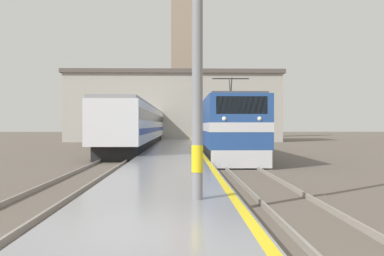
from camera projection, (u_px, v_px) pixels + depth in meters
The scene contains 9 objects.
ground_plane at pixel (175, 150), 36.89m from camera, with size 200.00×200.00×0.00m, color #60564C.
platform at pixel (174, 151), 31.89m from camera, with size 3.69×140.00×0.40m.
rail_track_near at pixel (220, 153), 31.96m from camera, with size 2.83×140.00×0.16m.
rail_track_far at pixel (130, 153), 31.81m from camera, with size 2.83×140.00×0.16m.
locomotive_train at pixel (223, 128), 29.41m from camera, with size 2.92×18.74×4.63m.
passenger_train at pixel (147, 126), 48.24m from camera, with size 2.92×49.94×3.64m.
catenary_mast at pixel (202, 2), 9.88m from camera, with size 2.66×0.26×8.67m.
clock_tower at pixel (182, 35), 67.81m from camera, with size 4.20×4.20×29.96m.
station_building at pixel (174, 107), 57.26m from camera, with size 26.87×8.52×8.75m.
Camera 1 is at (0.52, -6.90, 2.03)m, focal length 42.00 mm.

